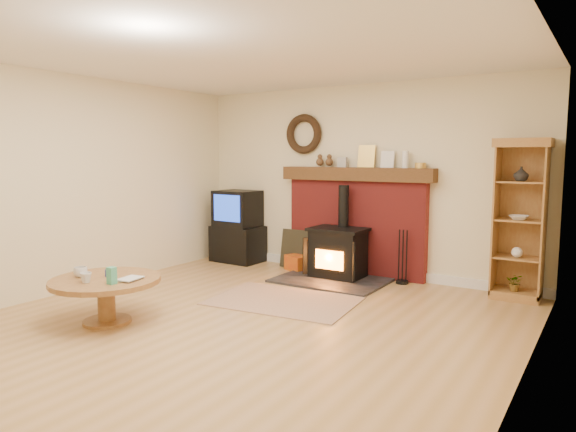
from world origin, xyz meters
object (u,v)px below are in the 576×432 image
Objects in this scene: tv_unit at (238,228)px; coffee_table at (105,287)px; wood_stove at (337,255)px; curio_cabinet at (520,219)px.

coffee_table is at bearing -76.10° from tv_unit.
tv_unit reaches higher than coffee_table.
wood_stove is 3.04m from coffee_table.
curio_cabinet is (4.01, 0.08, 0.39)m from tv_unit.
wood_stove is 0.76× the size of curio_cabinet.
wood_stove is at bearing -172.59° from curio_cabinet.
curio_cabinet is at bearing 7.41° from wood_stove.
curio_cabinet is at bearing 1.21° from tv_unit.
wood_stove is at bearing -6.18° from tv_unit.
tv_unit is (-1.83, 0.20, 0.20)m from wood_stove.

